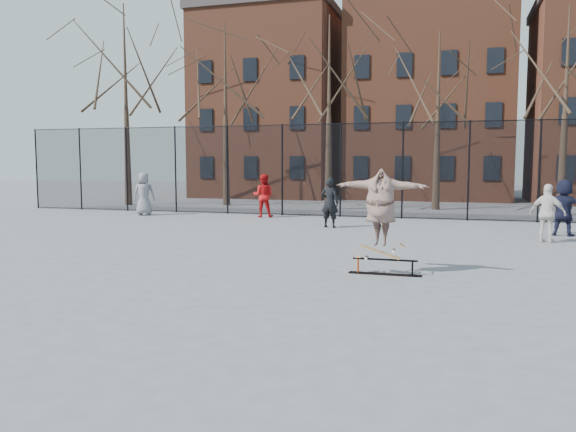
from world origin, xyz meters
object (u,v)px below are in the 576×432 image
(skater, at_px, (381,215))
(bystander_navy, at_px, (564,208))
(bystander_black, at_px, (330,203))
(bystander_red, at_px, (263,196))
(bystander_white, at_px, (548,213))
(bystander_grey, at_px, (144,194))
(skateboard, at_px, (380,256))
(skate_rail, at_px, (385,268))

(skater, distance_m, bystander_navy, 9.21)
(skater, relative_size, bystander_black, 1.10)
(bystander_red, bearing_deg, bystander_white, 146.96)
(bystander_grey, xyz_separation_m, bystander_red, (5.33, 0.71, -0.03))
(skateboard, bearing_deg, bystander_grey, 139.07)
(skateboard, bearing_deg, skater, 180.00)
(skateboard, bearing_deg, bystander_white, 56.18)
(skateboard, distance_m, bystander_red, 12.60)
(bystander_grey, bearing_deg, bystander_black, 146.23)
(skateboard, height_order, bystander_white, bystander_white)
(bystander_white, bearing_deg, skateboard, 80.03)
(bystander_red, bearing_deg, skateboard, 111.94)
(skater, height_order, bystander_navy, skater)
(skater, bearing_deg, bystander_grey, 144.20)
(skateboard, bearing_deg, bystander_red, 120.41)
(skateboard, xyz_separation_m, skater, (-0.00, 0.00, 0.86))
(bystander_black, bearing_deg, bystander_white, 173.62)
(bystander_black, distance_m, bystander_red, 4.58)
(skateboard, height_order, bystander_red, bystander_red)
(skater, bearing_deg, bystander_black, 114.78)
(skate_rail, relative_size, skateboard, 1.66)
(skater, relative_size, bystander_grey, 1.04)
(skateboard, relative_size, bystander_red, 0.50)
(bystander_grey, relative_size, bystander_black, 1.05)
(bystander_grey, height_order, bystander_navy, bystander_grey)
(skateboard, bearing_deg, bystander_navy, 58.62)
(bystander_black, relative_size, bystander_navy, 1.00)
(skate_rail, distance_m, skater, 1.12)
(bystander_navy, bearing_deg, bystander_red, 1.89)
(skater, bearing_deg, bystander_navy, 63.75)
(skater, xyz_separation_m, bystander_navy, (4.79, 7.86, -0.34))
(bystander_white, xyz_separation_m, bystander_navy, (0.72, 1.78, 0.05))
(bystander_black, xyz_separation_m, bystander_white, (6.91, -1.87, -0.04))
(bystander_red, distance_m, bystander_white, 11.49)
(skate_rail, height_order, bystander_navy, bystander_navy)
(bystander_red, bearing_deg, bystander_navy, 156.49)
(skate_rail, bearing_deg, bystander_red, 120.82)
(skate_rail, height_order, bystander_red, bystander_red)
(skateboard, relative_size, bystander_grey, 0.49)
(bystander_navy, bearing_deg, skate_rail, 76.10)
(skate_rail, bearing_deg, bystander_navy, 59.18)
(skate_rail, height_order, skateboard, skateboard)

